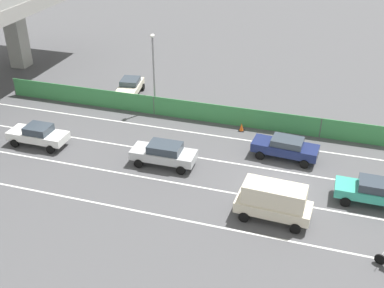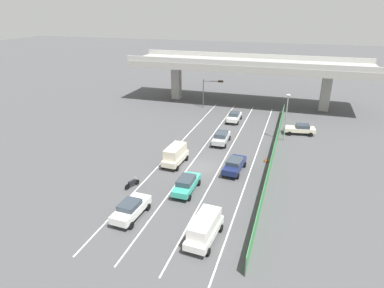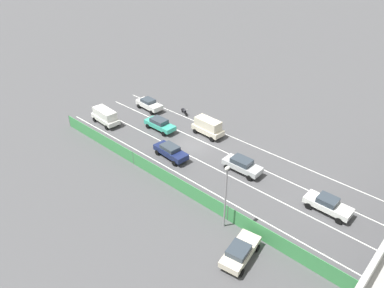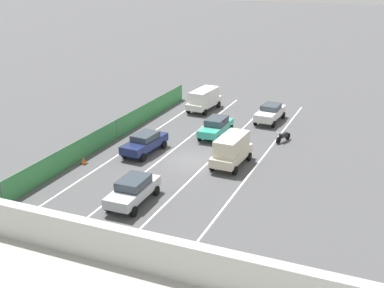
# 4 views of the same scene
# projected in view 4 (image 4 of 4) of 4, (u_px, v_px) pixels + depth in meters

# --- Properties ---
(ground_plane) EXTENTS (300.00, 300.00, 0.00)m
(ground_plane) POSITION_uv_depth(u_px,v_px,m) (186.00, 159.00, 38.85)
(ground_plane) COLOR #4C4C4F
(lane_line_left_edge) EXTENTS (0.14, 45.50, 0.01)m
(lane_line_left_edge) POSITION_uv_depth(u_px,v_px,m) (232.00, 196.00, 32.80)
(lane_line_left_edge) COLOR silver
(lane_line_left_edge) RESTS_ON ground
(lane_line_mid_left) EXTENTS (0.14, 45.50, 0.01)m
(lane_line_mid_left) POSITION_uv_depth(u_px,v_px,m) (183.00, 187.00, 34.09)
(lane_line_mid_left) COLOR silver
(lane_line_mid_left) RESTS_ON ground
(lane_line_mid_right) EXTENTS (0.14, 45.50, 0.01)m
(lane_line_mid_right) POSITION_uv_depth(u_px,v_px,m) (136.00, 179.00, 35.39)
(lane_line_mid_right) COLOR silver
(lane_line_mid_right) RESTS_ON ground
(lane_line_right_edge) EXTENTS (0.14, 45.50, 0.01)m
(lane_line_right_edge) POSITION_uv_depth(u_px,v_px,m) (93.00, 171.00, 36.69)
(lane_line_right_edge) COLOR silver
(lane_line_right_edge) RESTS_ON ground
(green_fence) EXTENTS (0.10, 41.60, 1.65)m
(green_fence) POSITION_uv_depth(u_px,v_px,m) (68.00, 156.00, 37.20)
(green_fence) COLOR #3D8E4C
(green_fence) RESTS_ON ground
(car_van_cream) EXTENTS (2.19, 4.53, 2.33)m
(car_van_cream) POSITION_uv_depth(u_px,v_px,m) (231.00, 149.00, 37.27)
(car_van_cream) COLOR beige
(car_van_cream) RESTS_ON ground
(car_sedan_silver) EXTENTS (2.03, 4.59, 1.66)m
(car_sedan_silver) POSITION_uv_depth(u_px,v_px,m) (133.00, 189.00, 31.63)
(car_sedan_silver) COLOR #B7BABC
(car_sedan_silver) RESTS_ON ground
(car_sedan_white) EXTENTS (1.97, 4.52, 1.62)m
(car_sedan_white) POSITION_uv_depth(u_px,v_px,m) (29.00, 278.00, 22.92)
(car_sedan_white) COLOR white
(car_sedan_white) RESTS_ON ground
(car_sedan_navy) EXTENTS (2.21, 4.80, 1.61)m
(car_sedan_navy) POSITION_uv_depth(u_px,v_px,m) (145.00, 142.00, 39.82)
(car_sedan_navy) COLOR navy
(car_sedan_navy) RESTS_ON ground
(car_taxi_teal) EXTENTS (1.95, 4.71, 1.63)m
(car_taxi_teal) POSITION_uv_depth(u_px,v_px,m) (216.00, 126.00, 43.61)
(car_taxi_teal) COLOR teal
(car_taxi_teal) RESTS_ON ground
(car_hatchback_white) EXTENTS (2.19, 4.67, 1.65)m
(car_hatchback_white) POSITION_uv_depth(u_px,v_px,m) (270.00, 112.00, 47.49)
(car_hatchback_white) COLOR silver
(car_hatchback_white) RESTS_ON ground
(car_van_white) EXTENTS (2.34, 4.91, 2.17)m
(car_van_white) POSITION_uv_depth(u_px,v_px,m) (204.00, 99.00, 50.97)
(car_van_white) COLOR silver
(car_van_white) RESTS_ON ground
(motorcycle) EXTENTS (0.92, 1.84, 0.93)m
(motorcycle) POSITION_uv_depth(u_px,v_px,m) (283.00, 137.00, 42.42)
(motorcycle) COLOR black
(motorcycle) RESTS_ON ground
(traffic_cone) EXTENTS (0.47, 0.47, 0.66)m
(traffic_cone) POSITION_uv_depth(u_px,v_px,m) (84.00, 160.00, 37.85)
(traffic_cone) COLOR orange
(traffic_cone) RESTS_ON ground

